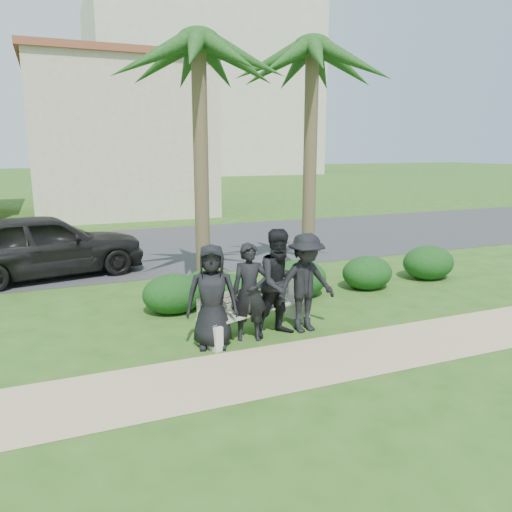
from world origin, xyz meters
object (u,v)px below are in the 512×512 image
object	(u,v)px
park_bench	(256,313)
man_d	(306,283)
man_c	(280,283)
palm_left	(198,45)
car_a	(45,245)
man_a	(212,296)
palm_right	(312,51)
man_b	(250,292)

from	to	relation	value
park_bench	man_d	xyz separation A→B (m)	(0.82, -0.27, 0.53)
man_c	palm_left	world-z (taller)	palm_left
park_bench	man_c	distance (m)	0.73
park_bench	palm_left	xyz separation A→B (m)	(-0.12, 2.85, 4.91)
man_c	car_a	bearing A→B (deg)	117.30
man_a	car_a	xyz separation A→B (m)	(-2.51, 5.92, -0.04)
park_bench	palm_right	distance (m)	6.40
man_a	palm_left	world-z (taller)	palm_left
man_d	palm_left	xyz separation A→B (m)	(-0.94, 3.13, 4.38)
man_a	man_d	world-z (taller)	man_d
car_a	man_a	bearing A→B (deg)	-167.66
palm_left	palm_right	xyz separation A→B (m)	(2.74, 0.14, 0.10)
man_d	palm_right	xyz separation A→B (m)	(1.80, 3.27, 4.48)
man_a	palm_right	size ratio (longest dim) A/B	0.27
man_d	park_bench	bearing A→B (deg)	157.09
man_a	man_d	size ratio (longest dim) A/B	0.97
man_b	man_a	bearing A→B (deg)	-155.11
palm_left	car_a	bearing A→B (deg)	140.56
park_bench	car_a	bearing A→B (deg)	102.22
park_bench	man_a	size ratio (longest dim) A/B	1.38
palm_left	man_d	bearing A→B (deg)	-73.27
palm_right	car_a	distance (m)	7.99
man_a	palm_left	bearing A→B (deg)	93.90
man_a	palm_right	xyz separation A→B (m)	(3.54, 3.34, 4.51)
man_b	man_c	distance (m)	0.57
park_bench	palm_right	bearing A→B (deg)	29.42
park_bench	man_c	size ratio (longest dim) A/B	1.26
park_bench	man_a	xyz separation A→B (m)	(-0.92, -0.35, 0.51)
man_a	car_a	world-z (taller)	man_a
man_a	palm_right	distance (m)	6.63
man_d	car_a	xyz separation A→B (m)	(-4.25, 5.85, -0.06)
palm_left	palm_right	world-z (taller)	palm_right
park_bench	man_b	bearing A→B (deg)	-149.75
park_bench	man_b	distance (m)	0.61
man_a	man_c	bearing A→B (deg)	20.99
man_d	car_a	size ratio (longest dim) A/B	0.37
man_a	palm_left	distance (m)	5.51
man_d	man_a	bearing A→B (deg)	177.95
park_bench	man_a	bearing A→B (deg)	-178.68
man_a	car_a	distance (m)	6.43
park_bench	man_d	distance (m)	1.02
park_bench	man_a	distance (m)	1.10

